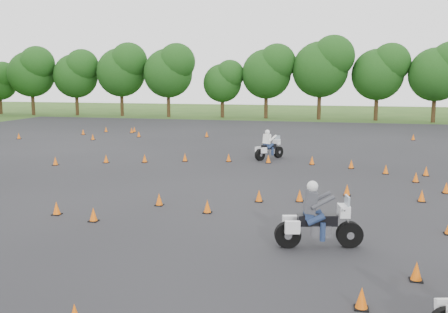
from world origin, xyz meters
The scene contains 6 objects.
ground centered at (0.00, 0.00, 0.00)m, with size 140.00×140.00×0.00m, color #2D5119.
asphalt_pad centered at (0.00, 6.00, 0.01)m, with size 62.00×62.00×0.00m, color black.
treeline centered at (2.90, 34.66, 4.60)m, with size 86.84×32.41×10.33m.
traffic_cones centered at (-0.56, 5.84, 0.23)m, with size 36.20×33.07×0.45m.
rider_grey centered at (4.65, -4.12, 0.97)m, with size 2.51×0.77×1.93m, color #3C3D43, non-canonical shape.
rider_white centered at (1.12, 11.01, 0.88)m, with size 2.28×0.70×1.76m, color white, non-canonical shape.
Camera 1 is at (5.12, -17.98, 4.78)m, focal length 40.00 mm.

